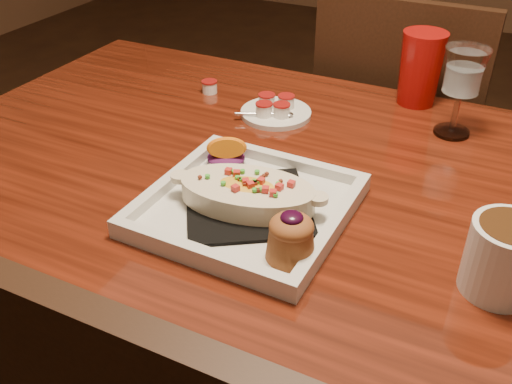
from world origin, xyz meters
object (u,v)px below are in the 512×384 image
at_px(chair_far, 396,148).
at_px(red_tumbler, 420,69).
at_px(goblet, 463,76).
at_px(saucer, 275,110).
at_px(coffee_mug, 508,256).
at_px(table, 314,234).
at_px(plate, 251,203).

bearing_deg(chair_far, red_tumbler, 106.39).
distance_m(goblet, saucer, 0.36).
distance_m(coffee_mug, saucer, 0.58).
height_order(table, red_tumbler, red_tumbler).
bearing_deg(table, red_tumbler, 80.42).
xyz_separation_m(chair_far, coffee_mug, (0.30, -0.75, 0.30)).
height_order(plate, coffee_mug, coffee_mug).
bearing_deg(red_tumbler, chair_far, 106.39).
height_order(table, coffee_mug, coffee_mug).
bearing_deg(table, saucer, 129.52).
height_order(chair_far, saucer, chair_far).
bearing_deg(goblet, plate, -118.66).
bearing_deg(saucer, coffee_mug, -35.30).
xyz_separation_m(saucer, red_tumbler, (0.24, 0.19, 0.06)).
bearing_deg(goblet, red_tumbler, 130.64).
xyz_separation_m(goblet, red_tumbler, (-0.10, 0.11, -0.04)).
distance_m(plate, coffee_mug, 0.36).
bearing_deg(coffee_mug, chair_far, 102.78).
xyz_separation_m(chair_far, goblet, (0.16, -0.34, 0.36)).
relative_size(chair_far, plate, 3.10).
xyz_separation_m(table, chair_far, (-0.00, 0.63, -0.15)).
bearing_deg(table, plate, -116.85).
distance_m(coffee_mug, goblet, 0.44).
xyz_separation_m(coffee_mug, saucer, (-0.47, 0.33, -0.04)).
height_order(chair_far, coffee_mug, chair_far).
height_order(coffee_mug, goblet, goblet).
distance_m(table, coffee_mug, 0.35).
xyz_separation_m(coffee_mug, goblet, (-0.13, 0.41, 0.06)).
xyz_separation_m(plate, saucer, (-0.11, 0.33, -0.01)).
xyz_separation_m(goblet, saucer, (-0.34, -0.08, -0.10)).
relative_size(coffee_mug, red_tumbler, 0.89).
height_order(plate, saucer, plate).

